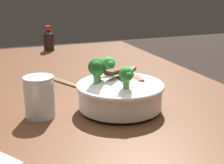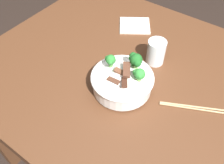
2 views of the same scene
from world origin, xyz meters
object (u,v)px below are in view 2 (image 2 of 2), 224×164
Objects in this scene: folded_napkin at (135,26)px; rice_bowl at (123,79)px; drinking_glass at (156,53)px; chopsticks_pair at (193,107)px.

rice_bowl is at bearing 115.55° from folded_napkin.
rice_bowl reaches higher than drinking_glass.
folded_napkin is at bearing -34.35° from chopsticks_pair.
rice_bowl is at bearing 15.60° from chopsticks_pair.
rice_bowl is 2.22× the size of drinking_glass.
drinking_glass is (-0.03, -0.20, -0.01)m from rice_bowl.
chopsticks_pair is (-0.23, 0.13, -0.04)m from drinking_glass.
drinking_glass reaches higher than folded_napkin.
rice_bowl is 1.61× the size of folded_napkin.
folded_napkin is at bearing -38.87° from drinking_glass.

